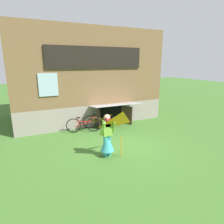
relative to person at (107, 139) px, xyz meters
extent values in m
plane|color=#3D6B28|center=(0.94, 0.53, -0.70)|extent=(60.00, 60.00, 0.00)
cube|color=gray|center=(0.94, 6.08, -0.09)|extent=(8.45, 5.09, 1.21)
cube|color=brown|center=(0.94, 6.08, 2.57)|extent=(8.45, 5.09, 4.10)
cube|color=black|center=(0.94, 3.49, 3.03)|extent=(5.17, 0.08, 1.10)
cube|color=#9EB7C6|center=(0.94, 3.51, 3.03)|extent=(5.01, 0.04, 0.98)
cube|color=#9EB7C6|center=(-1.54, 3.50, 1.75)|extent=(0.90, 0.06, 1.10)
cube|color=black|center=(1.80, 3.51, -0.17)|extent=(1.40, 0.03, 1.05)
cube|color=#3D2B1E|center=(0.95, 3.23, -0.17)|extent=(0.27, 0.69, 1.05)
cube|color=#3D2B1E|center=(2.65, 3.23, -0.17)|extent=(0.42, 0.62, 1.05)
cube|color=#B2B2B7|center=(1.80, 2.98, 0.57)|extent=(2.66, 1.09, 0.18)
cylinder|color=teal|center=(-0.08, 0.00, -0.28)|extent=(0.14, 0.14, 0.83)
cylinder|color=teal|center=(0.08, 0.00, -0.28)|extent=(0.14, 0.14, 0.83)
cone|color=teal|center=(0.00, 0.00, -0.15)|extent=(0.52, 0.52, 0.63)
cube|color=#72AD38|center=(0.00, 0.00, 0.43)|extent=(0.34, 0.20, 0.59)
cylinder|color=#72AD38|center=(-0.22, -0.10, 0.46)|extent=(0.17, 0.33, 0.55)
cylinder|color=#72AD38|center=(0.22, -0.10, 0.46)|extent=(0.17, 0.33, 0.55)
cube|color=maroon|center=(0.00, -0.06, 0.68)|extent=(0.20, 0.08, 0.36)
sphere|color=#D8AD8E|center=(0.00, 0.00, 0.84)|extent=(0.23, 0.23, 0.23)
pyramid|color=orange|center=(0.36, -0.54, 0.71)|extent=(1.01, 0.70, 0.71)
cylinder|color=beige|center=(0.35, -0.25, 0.33)|extent=(0.01, 0.57, 0.63)
cylinder|color=orange|center=(0.45, -0.30, -0.29)|extent=(0.03, 0.03, 0.81)
torus|color=black|center=(1.37, 2.99, -0.33)|extent=(0.70, 0.28, 0.73)
torus|color=black|center=(0.43, 3.32, -0.33)|extent=(0.70, 0.28, 0.73)
cylinder|color=gold|center=(0.90, 3.16, -0.14)|extent=(0.72, 0.28, 0.04)
cylinder|color=gold|center=(0.90, 3.16, -0.26)|extent=(0.78, 0.30, 0.30)
cylinder|color=gold|center=(0.66, 3.24, -0.14)|extent=(0.04, 0.04, 0.41)
cube|color=black|center=(0.66, 3.24, 0.06)|extent=(0.20, 0.08, 0.05)
cylinder|color=gold|center=(1.37, 2.99, 0.03)|extent=(0.42, 0.17, 0.03)
torus|color=black|center=(0.46, 2.79, -0.32)|extent=(0.74, 0.23, 0.75)
torus|color=black|center=(-0.53, 3.05, -0.32)|extent=(0.74, 0.23, 0.75)
cylinder|color=red|center=(-0.03, 2.92, -0.13)|extent=(0.75, 0.23, 0.04)
cylinder|color=red|center=(-0.03, 2.92, -0.25)|extent=(0.82, 0.25, 0.30)
cylinder|color=red|center=(-0.28, 2.98, -0.13)|extent=(0.04, 0.04, 0.42)
cube|color=black|center=(-0.28, 2.98, 0.09)|extent=(0.20, 0.08, 0.05)
cylinder|color=red|center=(0.46, 2.79, 0.05)|extent=(0.43, 0.14, 0.03)
camera|label=1|loc=(-2.70, -6.17, 2.78)|focal=30.92mm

